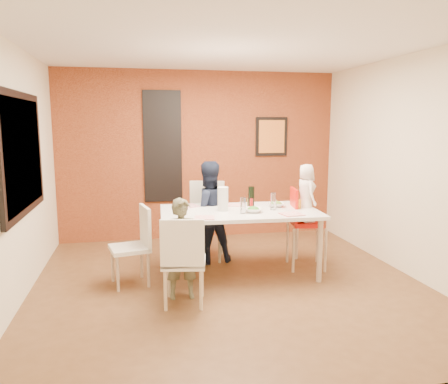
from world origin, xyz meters
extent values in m
plane|color=brown|center=(0.00, 0.00, 0.00)|extent=(4.50, 4.50, 0.00)
cube|color=white|center=(0.00, 0.00, 2.70)|extent=(4.50, 4.50, 0.02)
cube|color=#F3E9C9|center=(0.00, 2.25, 1.35)|extent=(4.50, 0.02, 2.70)
cube|color=#F3E9C9|center=(0.00, -2.25, 1.35)|extent=(4.50, 0.02, 2.70)
cube|color=#F3E9C9|center=(-2.25, 0.00, 1.35)|extent=(0.02, 4.50, 2.70)
cube|color=#F3E9C9|center=(2.25, 0.00, 1.35)|extent=(0.02, 4.50, 2.70)
cube|color=maroon|center=(0.00, 2.23, 1.35)|extent=(4.50, 0.02, 2.70)
cube|color=black|center=(-2.22, 0.20, 1.55)|extent=(0.05, 1.70, 1.30)
cube|color=black|center=(-2.21, 0.20, 1.55)|extent=(0.02, 1.55, 1.15)
cube|color=silver|center=(-0.60, 2.21, 1.50)|extent=(0.55, 0.03, 1.70)
cube|color=black|center=(-0.60, 2.21, 1.50)|extent=(0.60, 0.03, 1.76)
cube|color=black|center=(1.20, 2.21, 1.65)|extent=(0.54, 0.03, 0.64)
cube|color=orange|center=(1.20, 2.19, 1.65)|extent=(0.44, 0.01, 0.54)
cube|color=white|center=(0.21, 0.36, 0.78)|extent=(1.99, 1.18, 0.04)
cylinder|color=tan|center=(-0.69, -0.04, 0.38)|extent=(0.06, 0.06, 0.76)
cylinder|color=tan|center=(-0.65, 0.86, 0.38)|extent=(0.06, 0.06, 0.76)
cylinder|color=tan|center=(1.07, -0.14, 0.38)|extent=(0.06, 0.06, 0.76)
cylinder|color=tan|center=(1.11, 0.76, 0.38)|extent=(0.06, 0.06, 0.76)
cube|color=white|center=(-0.58, -0.44, 0.45)|extent=(0.51, 0.51, 0.05)
cube|color=white|center=(-0.61, -0.64, 0.69)|extent=(0.44, 0.12, 0.50)
cylinder|color=beige|center=(-0.37, -0.30, 0.21)|extent=(0.04, 0.04, 0.43)
cylinder|color=beige|center=(-0.43, -0.65, 0.21)|extent=(0.04, 0.04, 0.43)
cylinder|color=beige|center=(-0.72, -0.24, 0.21)|extent=(0.04, 0.04, 0.43)
cylinder|color=beige|center=(-0.78, -0.59, 0.21)|extent=(0.04, 0.04, 0.43)
cube|color=silver|center=(-0.10, 1.04, 0.50)|extent=(0.60, 0.60, 0.06)
cube|color=silver|center=(-0.05, 1.26, 0.78)|extent=(0.49, 0.16, 0.56)
cylinder|color=tan|center=(-0.35, 0.90, 0.24)|extent=(0.04, 0.04, 0.48)
cylinder|color=tan|center=(-0.25, 1.29, 0.24)|extent=(0.04, 0.04, 0.48)
cylinder|color=tan|center=(0.04, 0.80, 0.24)|extent=(0.04, 0.04, 0.48)
cylinder|color=tan|center=(0.14, 1.19, 0.24)|extent=(0.04, 0.04, 0.48)
cube|color=white|center=(-1.13, 0.23, 0.43)|extent=(0.50, 0.50, 0.05)
cube|color=white|center=(-0.95, 0.27, 0.68)|extent=(0.13, 0.42, 0.48)
cylinder|color=tan|center=(-1.34, 0.36, 0.21)|extent=(0.03, 0.03, 0.42)
cylinder|color=tan|center=(-1.00, 0.43, 0.21)|extent=(0.03, 0.03, 0.42)
cylinder|color=tan|center=(-1.27, 0.02, 0.21)|extent=(0.03, 0.03, 0.42)
cylinder|color=tan|center=(-0.93, 0.09, 0.21)|extent=(0.03, 0.03, 0.42)
cube|color=red|center=(1.11, 0.40, 0.59)|extent=(0.42, 0.42, 0.05)
cube|color=red|center=(0.94, 0.43, 0.83)|extent=(0.09, 0.37, 0.43)
cube|color=red|center=(1.11, 0.40, 0.69)|extent=(0.42, 0.42, 0.02)
cylinder|color=#C5AD93|center=(1.28, 0.17, 0.28)|extent=(0.03, 0.03, 0.56)
cylinder|color=#C5AD93|center=(0.88, 0.23, 0.28)|extent=(0.03, 0.03, 0.56)
cylinder|color=#C5AD93|center=(1.35, 0.57, 0.28)|extent=(0.03, 0.03, 0.56)
cylinder|color=#C5AD93|center=(0.94, 0.64, 0.28)|extent=(0.03, 0.03, 0.56)
imported|color=brown|center=(-0.58, -0.28, 0.55)|extent=(0.40, 0.27, 1.09)
imported|color=black|center=(-0.10, 0.88, 0.69)|extent=(0.75, 0.63, 1.38)
imported|color=silver|center=(1.09, 0.40, 0.99)|extent=(0.27, 0.38, 0.74)
cube|color=white|center=(-0.29, -0.01, 0.81)|extent=(0.26, 0.26, 0.01)
cube|color=white|center=(0.21, 0.69, 0.81)|extent=(0.27, 0.27, 0.01)
cube|color=white|center=(0.75, -0.02, 0.81)|extent=(0.27, 0.27, 0.01)
cube|color=silver|center=(-0.39, 0.74, 0.81)|extent=(0.30, 0.30, 0.01)
imported|color=white|center=(0.34, 0.21, 0.83)|extent=(0.27, 0.27, 0.05)
imported|color=silver|center=(0.73, 0.49, 0.83)|extent=(0.26, 0.26, 0.05)
cylinder|color=black|center=(0.36, 0.37, 0.95)|extent=(0.08, 0.08, 0.29)
cylinder|color=silver|center=(0.21, 0.18, 0.90)|extent=(0.07, 0.07, 0.19)
cylinder|color=white|center=(0.62, 0.31, 0.91)|extent=(0.07, 0.07, 0.21)
cylinder|color=silver|center=(0.00, 0.37, 0.95)|extent=(0.13, 0.13, 0.29)
cylinder|color=red|center=(0.35, 0.31, 0.88)|extent=(0.04, 0.04, 0.15)
cylinder|color=#336E24|center=(0.34, 0.42, 0.87)|extent=(0.03, 0.03, 0.13)
cylinder|color=brown|center=(0.33, 0.39, 0.88)|extent=(0.04, 0.04, 0.14)
cylinder|color=orange|center=(0.96, 0.31, 0.86)|extent=(0.07, 0.07, 0.12)
camera|label=1|loc=(-1.05, -4.78, 1.87)|focal=35.00mm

